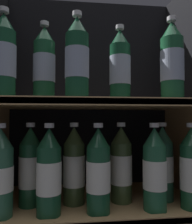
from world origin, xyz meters
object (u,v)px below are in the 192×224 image
Objects in this scene: bottle_lower_front_0 at (0,174)px; bottle_lower_back_0 at (30,168)px; bottle_lower_front_3 at (155,170)px; bottle_upper_front_2 at (172,62)px; bottle_upper_back_1 at (120,67)px; bottle_lower_front_4 at (192,169)px; bottle_lower_back_2 at (121,165)px; bottle_lower_front_1 at (49,173)px; bottle_lower_back_3 at (163,164)px; bottle_upper_front_0 at (3,57)px; bottle_lower_front_2 at (99,172)px; bottle_lower_back_1 at (74,167)px; bottle_upper_front_1 at (77,59)px; bottle_upper_back_0 at (44,65)px.

bottle_lower_front_0 is 1.00× the size of bottle_lower_back_0.
bottle_lower_front_3 is (0.47, 0.00, -0.00)m from bottle_lower_front_0.
bottle_upper_front_2 and bottle_upper_back_1 have the same top height.
bottle_lower_front_4 is (0.22, -0.08, -0.35)m from bottle_upper_back_1.
bottle_lower_front_4 is at bearing -21.18° from bottle_lower_back_2.
bottle_lower_front_0 is 1.00× the size of bottle_lower_back_2.
bottle_lower_front_1 is at bearing -161.00° from bottle_lower_back_2.
bottle_lower_front_3 is at bearing -180.00° from bottle_lower_front_4.
bottle_lower_front_1 is at bearing -168.07° from bottle_lower_back_3.
bottle_lower_back_0 is 0.31m from bottle_lower_back_2.
bottle_lower_back_0 is (0.07, 0.08, -0.35)m from bottle_upper_front_0.
bottle_upper_front_0 is 1.00× the size of bottle_lower_back_2.
bottle_upper_front_0 is 1.00× the size of bottle_lower_front_0.
bottle_lower_front_1 is 1.00× the size of bottle_lower_front_3.
bottle_lower_back_3 is (0.24, 0.08, 0.00)m from bottle_lower_front_2.
bottle_upper_front_2 is 1.00× the size of bottle_lower_back_0.
bottle_lower_back_1 is (-0.25, 0.08, -0.00)m from bottle_lower_front_3.
bottle_lower_front_2 is at bearing -47.55° from bottle_lower_back_1.
bottle_lower_back_2 is (0.16, 0.08, -0.35)m from bottle_upper_front_1.
bottle_upper_front_1 is at bearing -36.94° from bottle_upper_back_0.
bottle_upper_front_1 reaches higher than bottle_lower_back_3.
bottle_lower_front_1 is 0.33m from bottle_lower_front_3.
bottle_upper_front_0 reaches higher than bottle_lower_front_0.
bottle_lower_back_1 is (-0.38, 0.08, 0.00)m from bottle_lower_front_4.
bottle_lower_front_3 is 1.00× the size of bottle_lower_back_0.
bottle_upper_front_1 is 0.41m from bottle_lower_front_0.
bottle_upper_front_2 is 1.00× the size of bottle_lower_front_0.
bottle_upper_front_0 reaches higher than bottle_lower_front_4.
bottle_upper_back_1 is at bearing 43.96° from bottle_lower_front_2.
bottle_upper_front_0 is at bearing 180.00° from bottle_lower_front_4.
bottle_lower_front_0 is at bearing -180.00° from bottle_lower_front_4.
bottle_upper_front_2 is 1.00× the size of bottle_lower_front_2.
bottle_upper_front_2 is at bearing 0.00° from bottle_upper_front_1.
bottle_lower_front_1 is 1.00× the size of bottle_lower_back_1.
bottle_lower_front_0 is 1.00× the size of bottle_lower_back_1.
bottle_lower_front_3 is (0.25, 0.00, -0.35)m from bottle_upper_front_1.
bottle_lower_front_0 is (-0.11, -0.08, -0.34)m from bottle_upper_back_0.
bottle_upper_front_1 is 1.00× the size of bottle_lower_back_3.
bottle_upper_front_2 is at bearing -0.00° from bottle_upper_front_0.
bottle_upper_front_1 is at bearing -180.00° from bottle_lower_front_3.
bottle_lower_front_1 is (-0.24, -0.08, -0.35)m from bottle_upper_back_1.
bottle_lower_front_1 is 0.11m from bottle_lower_back_1.
bottle_upper_back_0 is (-0.42, 0.08, 0.00)m from bottle_upper_front_2.
bottle_lower_back_3 is at bearing 0.00° from bottle_lower_back_0.
bottle_lower_back_0 is 0.46m from bottle_lower_back_3.
bottle_upper_front_0 is at bearing 180.00° from bottle_lower_front_3.
bottle_lower_back_2 is 1.00× the size of bottle_lower_back_3.
bottle_upper_front_2 is 1.00× the size of bottle_lower_back_2.
bottle_lower_back_0 is (0.07, 0.08, -0.00)m from bottle_lower_front_0.
bottle_lower_back_3 is (0.53, 0.08, -0.35)m from bottle_upper_front_0.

